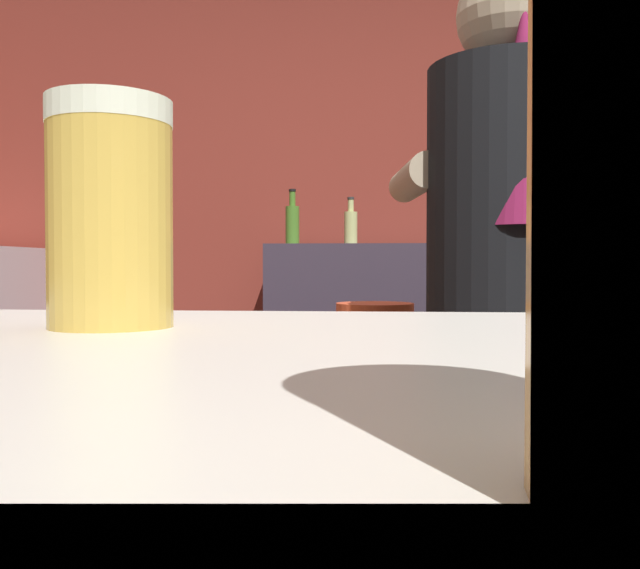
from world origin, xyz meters
TOP-DOWN VIEW (x-y plane):
  - wall_back at (0.00, 2.20)m, footprint 5.20×0.10m
  - prep_counter at (0.35, 0.61)m, footprint 2.10×0.60m
  - back_shelf at (-0.16, 1.92)m, footprint 0.92×0.36m
  - bartender at (0.17, 0.15)m, footprint 0.45×0.53m
  - mixing_bowl at (-0.12, 0.56)m, footprint 0.21×0.21m
  - chefs_knife at (0.44, 0.56)m, footprint 0.24×0.09m
  - pint_glass_near at (-0.27, -0.93)m, footprint 0.07×0.07m
  - bottle_vinegar at (-0.23, 1.82)m, footprint 0.06×0.06m
  - bottle_soy at (-0.51, 1.87)m, footprint 0.07×0.07m

SIDE VIEW (x-z plane):
  - prep_counter at x=0.35m, z-range 0.00..0.93m
  - back_shelf at x=-0.16m, z-range 0.00..1.19m
  - chefs_knife at x=0.44m, z-range 0.93..0.94m
  - mixing_bowl at x=-0.12m, z-range 0.93..0.99m
  - bartender at x=0.17m, z-range 0.14..1.86m
  - pint_glass_near at x=-0.27m, z-range 1.05..1.18m
  - bottle_vinegar at x=-0.23m, z-range 1.17..1.38m
  - bottle_soy at x=-0.51m, z-range 1.16..1.42m
  - wall_back at x=0.00m, z-range 0.00..2.70m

